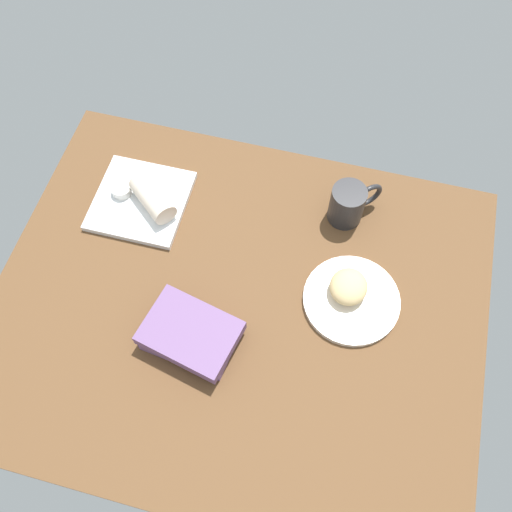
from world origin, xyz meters
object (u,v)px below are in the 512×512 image
Objects in this scene: round_plate at (351,300)px; breakfast_wrap at (153,198)px; sauce_cup at (121,190)px; square_plate at (141,201)px; book_stack at (191,334)px; scone_pastry at (349,287)px; coffee_mug at (349,204)px.

breakfast_wrap is (50.84, -12.51, 3.82)cm from round_plate.
sauce_cup reaches higher than round_plate.
square_plate is 38.21cm from book_stack.
square_plate is (54.78, -13.14, 0.10)cm from round_plate.
scone_pastry reaches higher than square_plate.
breakfast_wrap is (-3.94, 0.63, 3.72)cm from square_plate.
scone_pastry is 0.41× the size of square_plate.
breakfast_wrap is (49.50, -10.93, 0.76)cm from scone_pastry.
round_plate is 61.35cm from sauce_cup.
round_plate is 52.50cm from breakfast_wrap.
breakfast_wrap reaches higher than scone_pastry.
round_plate is at bearing 130.29° from scone_pastry.
coffee_mug is (-54.51, -8.20, 2.49)cm from sauce_cup.
breakfast_wrap is at bearing -13.83° from round_plate.
breakfast_wrap is (-8.87, 1.42, 1.72)cm from sauce_cup.
round_plate is 1.84× the size of coffee_mug.
square_plate is 1.75× the size of breakfast_wrap.
coffee_mug is at bearing -171.44° from sauce_cup.
breakfast_wrap is 35.44cm from book_stack.
sauce_cup is 0.41× the size of coffee_mug.
square_plate reaches higher than round_plate.
round_plate is at bearing 166.87° from sauce_cup.
breakfast_wrap is at bearing -12.45° from scone_pastry.
scone_pastry is at bearing 168.05° from sauce_cup.
book_stack is at bearing 131.49° from sauce_cup.
round_plate is at bearing 103.23° from coffee_mug.
square_plate is at bearing -13.49° from round_plate.
round_plate is 0.98× the size of book_stack.
scone_pastry is 54.76cm from square_plate.
sauce_cup is 0.22× the size of book_stack.
round_plate is 0.98× the size of square_plate.
coffee_mug reaches higher than breakfast_wrap.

